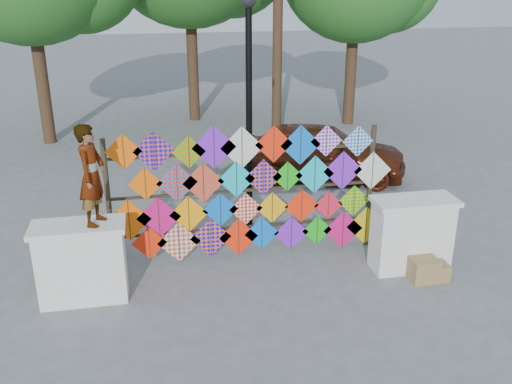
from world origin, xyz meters
The scene contains 9 objects.
ground centered at (0.00, 0.00, 0.00)m, with size 80.00×80.00×0.00m, color gray.
parapet_left centered at (-2.70, -0.20, 0.65)m, with size 1.40×0.65×1.28m.
parapet_right centered at (2.70, -0.20, 0.65)m, with size 1.40×0.65×1.28m.
kite_rack centered at (0.07, 0.72, 1.21)m, with size 4.99×0.24×2.45m.
vendor_woman centered at (-2.41, -0.20, 2.04)m, with size 0.55×0.36×1.52m, color #99999E.
sedan centered at (2.49, 4.44, 0.70)m, with size 1.65×4.09×1.39m, color #511D0D.
lamppost centered at (0.30, 2.00, 2.69)m, with size 0.28×0.28×4.46m.
cardboard_box_near centered at (2.75, -0.64, 0.20)m, with size 0.44×0.39×0.39m, color olive.
cardboard_box_far centered at (2.98, -0.67, 0.15)m, with size 0.35×0.32×0.29m, color olive.
Camera 1 is at (-1.52, -8.28, 4.82)m, focal length 40.00 mm.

